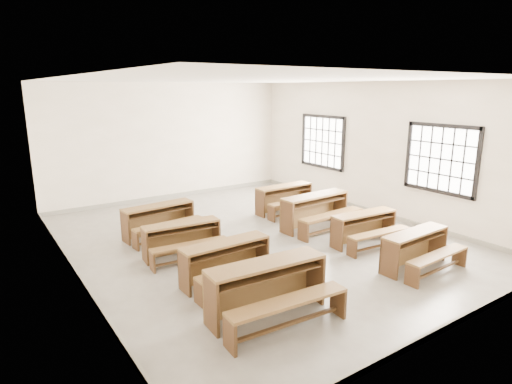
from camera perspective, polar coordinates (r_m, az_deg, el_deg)
room at (r=8.48m, az=0.51°, el=7.61°), size 8.50×8.50×3.20m
desk_set_0 at (r=5.90m, az=1.70°, el=-12.35°), size 1.76×0.99×0.77m
desk_set_1 at (r=6.89m, az=-3.89°, el=-8.94°), size 1.51×0.81×0.67m
desk_set_2 at (r=8.01m, az=-9.75°, el=-5.96°), size 1.47×0.85×0.64m
desk_set_3 at (r=9.17m, az=-12.72°, el=-3.43°), size 1.57×0.91×0.68m
desk_set_4 at (r=7.91m, az=20.67°, el=-6.89°), size 1.47×0.81×0.65m
desk_set_5 at (r=8.78m, az=14.36°, el=-4.43°), size 1.47×0.84×0.64m
desk_set_6 at (r=9.56m, az=8.05°, el=-2.24°), size 1.72×0.95×0.76m
desk_set_7 at (r=10.71m, az=3.92°, el=-0.65°), size 1.52×0.80×0.68m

